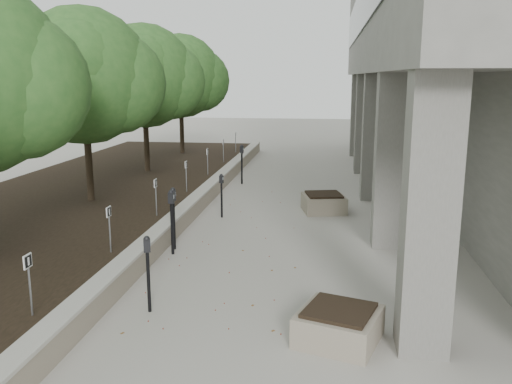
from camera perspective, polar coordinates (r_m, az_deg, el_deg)
The scene contains 21 objects.
ground at distance 7.88m, azimuth -8.41°, elevation -17.81°, with size 90.00×90.00×0.00m, color #A5A097.
retaining_wall at distance 16.42m, azimuth -5.97°, elevation -0.86°, with size 0.39×26.00×0.50m, color gray, non-canonical shape.
planting_bed at distance 17.65m, azimuth -17.64°, elevation -0.63°, with size 7.00×26.00×0.40m, color black.
crabapple_tree_3 at distance 16.07m, azimuth -17.54°, elevation 8.71°, with size 4.60×4.00×5.44m, color #285620, non-canonical shape.
crabapple_tree_4 at distance 20.70m, azimuth -11.65°, elevation 9.65°, with size 4.60×4.00×5.44m, color #285620, non-canonical shape.
crabapple_tree_5 at distance 25.48m, azimuth -7.92°, elevation 10.19°, with size 4.60×4.00×5.44m, color #285620, non-canonical shape.
parking_sign_2 at distance 8.81m, azimuth -22.71°, elevation -9.02°, with size 0.04×0.22×0.96m, color black, non-canonical shape.
parking_sign_3 at distance 11.35m, azimuth -15.15°, elevation -3.83°, with size 0.04×0.22×0.96m, color black, non-canonical shape.
parking_sign_4 at distance 14.08m, azimuth -10.48°, elevation -0.56°, with size 0.04×0.22×0.96m, color black, non-canonical shape.
parking_sign_5 at distance 16.89m, azimuth -7.35°, elevation 1.64°, with size 0.04×0.22×0.96m, color black, non-canonical shape.
parking_sign_6 at distance 19.76m, azimuth -5.12°, elevation 3.21°, with size 0.04×0.22×0.96m, color black, non-canonical shape.
parking_sign_7 at distance 22.67m, azimuth -3.45°, elevation 4.37°, with size 0.04×0.22×0.96m, color black, non-canonical shape.
parking_sign_8 at distance 25.60m, azimuth -2.16°, elevation 5.27°, with size 0.04×0.22×0.96m, color black, non-canonical shape.
parking_meter_1 at distance 9.33m, azimuth -11.28°, elevation -8.48°, with size 0.13×0.09×1.34m, color black, non-canonical shape.
parking_meter_2 at distance 12.52m, azimuth -8.65°, elevation -2.78°, with size 0.14×0.10×1.46m, color black, non-canonical shape.
parking_meter_3 at distance 12.17m, azimuth -8.84°, elevation -3.17°, with size 0.15×0.10×1.48m, color black, non-canonical shape.
parking_meter_4 at distance 15.23m, azimuth -3.64°, elevation -0.40°, with size 0.12×0.09×1.25m, color black, non-canonical shape.
parking_meter_5 at distance 19.97m, azimuth -1.50°, elevation 2.92°, with size 0.14×0.10×1.46m, color black, non-canonical shape.
planter_front at distance 8.44m, azimuth 8.71°, elevation -13.64°, with size 1.13×1.13×0.53m, color gray, non-canonical shape.
planter_back at distance 16.05m, azimuth 7.13°, elevation -1.10°, with size 1.17×1.17×0.55m, color gray, non-canonical shape.
berry_scatter at distance 12.36m, azimuth -2.47°, elevation -6.31°, with size 3.30×14.10×0.02m, color maroon, non-canonical shape.
Camera 1 is at (1.99, -6.54, 3.91)m, focal length 38.01 mm.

